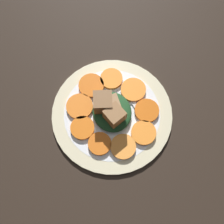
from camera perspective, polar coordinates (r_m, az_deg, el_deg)
name	(u,v)px	position (r cm, az deg, el deg)	size (l,w,h in cm)	color
table_slab	(112,116)	(72.66, 0.00, -0.78)	(120.00, 120.00, 2.00)	black
plate	(112,114)	(71.21, 0.00, -0.41)	(30.48, 30.48, 1.05)	beige
carrot_slice_0	(80,107)	(71.21, -6.59, 1.11)	(6.77, 6.77, 0.96)	orange
carrot_slice_1	(82,128)	(69.43, -6.02, -3.24)	(5.94, 5.94, 0.96)	orange
carrot_slice_2	(100,144)	(68.17, -2.52, -6.45)	(5.66, 5.66, 0.96)	orange
carrot_slice_3	(123,147)	(68.00, 2.23, -7.07)	(6.20, 6.20, 0.96)	#F99438
carrot_slice_4	(144,133)	(69.16, 6.44, -4.23)	(6.14, 6.14, 0.96)	orange
carrot_slice_5	(147,111)	(70.92, 7.07, 0.27)	(6.18, 6.18, 0.96)	#D45F12
carrot_slice_6	(133,90)	(72.63, 4.35, 4.51)	(6.48, 6.48, 0.96)	orange
carrot_slice_7	(111,79)	(73.71, -0.13, 6.76)	(5.83, 5.83, 0.96)	orange
carrot_slice_8	(91,86)	(73.10, -4.23, 5.38)	(6.57, 6.57, 0.96)	orange
center_pile	(111,110)	(68.11, -0.19, 0.50)	(10.71, 9.64, 6.85)	#1E4723
fork	(134,103)	(71.60, 4.45, 1.86)	(18.27, 5.02, 0.40)	silver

